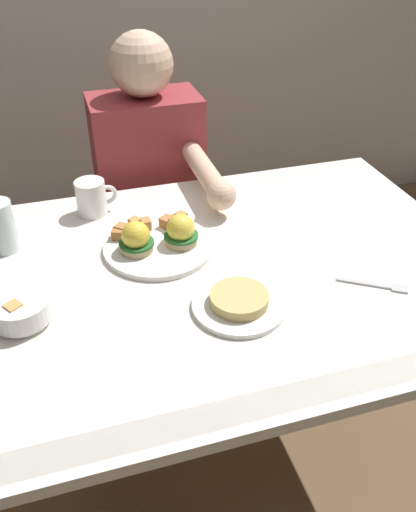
# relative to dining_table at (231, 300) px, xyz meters

# --- Properties ---
(ground_plane) EXTENTS (6.00, 6.00, 0.00)m
(ground_plane) POSITION_rel_dining_table_xyz_m (0.00, 0.00, -0.63)
(ground_plane) COLOR brown
(dining_table) EXTENTS (1.20, 0.90, 0.74)m
(dining_table) POSITION_rel_dining_table_xyz_m (0.00, 0.00, 0.00)
(dining_table) COLOR white
(dining_table) RESTS_ON ground_plane
(eggs_benedict_plate) EXTENTS (0.27, 0.27, 0.09)m
(eggs_benedict_plate) POSITION_rel_dining_table_xyz_m (-0.15, 0.12, 0.13)
(eggs_benedict_plate) COLOR white
(eggs_benedict_plate) RESTS_ON dining_table
(fruit_bowl) EXTENTS (0.12, 0.12, 0.06)m
(fruit_bowl) POSITION_rel_dining_table_xyz_m (-0.47, -0.06, 0.14)
(fruit_bowl) COLOR white
(fruit_bowl) RESTS_ON dining_table
(coffee_mug) EXTENTS (0.11, 0.08, 0.09)m
(coffee_mug) POSITION_rel_dining_table_xyz_m (-0.28, 0.34, 0.16)
(coffee_mug) COLOR white
(coffee_mug) RESTS_ON dining_table
(fork) EXTENTS (0.14, 0.10, 0.00)m
(fork) POSITION_rel_dining_table_xyz_m (0.28, -0.17, 0.11)
(fork) COLOR silver
(fork) RESTS_ON dining_table
(water_glass_near) EXTENTS (0.07, 0.07, 0.13)m
(water_glass_near) POSITION_rel_dining_table_xyz_m (-0.51, 0.23, 0.16)
(water_glass_near) COLOR silver
(water_glass_near) RESTS_ON dining_table
(side_plate) EXTENTS (0.20, 0.20, 0.04)m
(side_plate) POSITION_rel_dining_table_xyz_m (-0.04, -0.15, 0.12)
(side_plate) COLOR white
(side_plate) RESTS_ON dining_table
(diner_person) EXTENTS (0.34, 0.54, 1.14)m
(diner_person) POSITION_rel_dining_table_xyz_m (-0.07, 0.60, 0.02)
(diner_person) COLOR #33333D
(diner_person) RESTS_ON ground_plane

